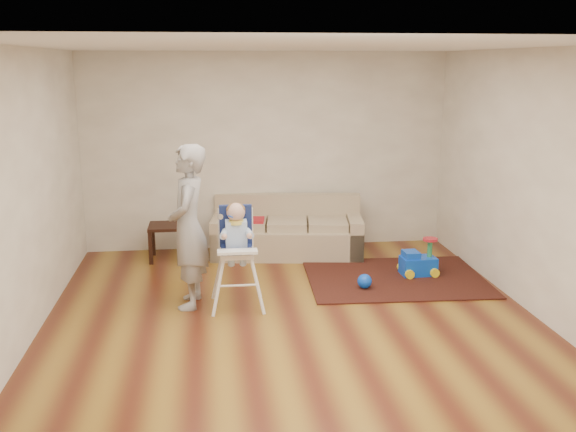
{
  "coord_description": "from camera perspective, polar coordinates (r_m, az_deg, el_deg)",
  "views": [
    {
      "loc": [
        -0.81,
        -6.02,
        2.56
      ],
      "look_at": [
        0.0,
        0.4,
        1.0
      ],
      "focal_mm": 40.0,
      "sensor_mm": 36.0,
      "label": 1
    }
  ],
  "objects": [
    {
      "name": "area_rug",
      "position": [
        7.91,
        9.53,
        -5.46
      ],
      "size": [
        2.18,
        1.68,
        0.02
      ],
      "primitive_type": "cube",
      "rotation": [
        0.0,
        0.0,
        -0.05
      ],
      "color": "black",
      "rests_on": "ground"
    },
    {
      "name": "high_chair",
      "position": [
        6.81,
        -4.58,
        -3.65
      ],
      "size": [
        0.53,
        0.53,
        1.15
      ],
      "rotation": [
        0.0,
        0.0,
        -0.01
      ],
      "color": "white",
      "rests_on": "ground"
    },
    {
      "name": "adult",
      "position": [
        6.81,
        -8.84,
        -0.97
      ],
      "size": [
        0.47,
        0.67,
        1.74
      ],
      "primitive_type": "imported",
      "rotation": [
        0.0,
        0.0,
        -1.66
      ],
      "color": "#9A9A9D",
      "rests_on": "ground"
    },
    {
      "name": "room_envelope",
      "position": [
        6.63,
        -0.14,
        7.63
      ],
      "size": [
        5.04,
        5.52,
        2.72
      ],
      "color": "beige",
      "rests_on": "ground"
    },
    {
      "name": "ride_on_toy",
      "position": [
        8.0,
        11.53,
        -3.53
      ],
      "size": [
        0.43,
        0.32,
        0.46
      ],
      "primitive_type": null,
      "rotation": [
        0.0,
        0.0,
        0.04
      ],
      "color": "blue",
      "rests_on": "area_rug"
    },
    {
      "name": "side_table",
      "position": [
        8.65,
        -10.66,
        -2.28
      ],
      "size": [
        0.47,
        0.47,
        0.47
      ],
      "primitive_type": null,
      "color": "black",
      "rests_on": "ground"
    },
    {
      "name": "ground",
      "position": [
        6.59,
        0.44,
        -9.3
      ],
      "size": [
        5.5,
        5.5,
        0.0
      ],
      "primitive_type": "plane",
      "color": "#502012",
      "rests_on": "ground"
    },
    {
      "name": "toy_ball",
      "position": [
        7.47,
        6.83,
        -5.78
      ],
      "size": [
        0.17,
        0.17,
        0.17
      ],
      "primitive_type": "sphere",
      "color": "blue",
      "rests_on": "area_rug"
    },
    {
      "name": "sofa",
      "position": [
        8.66,
        -0.09,
        -0.97
      ],
      "size": [
        2.1,
        1.09,
        0.77
      ],
      "rotation": [
        0.0,
        0.0,
        -0.14
      ],
      "color": "tan",
      "rests_on": "ground"
    }
  ]
}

